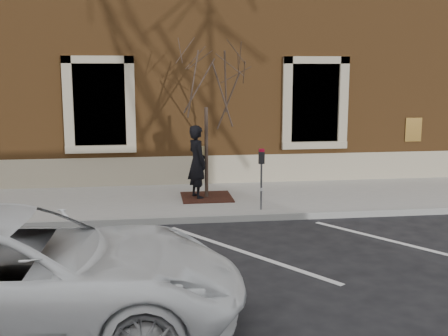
{
  "coord_description": "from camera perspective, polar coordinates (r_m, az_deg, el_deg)",
  "views": [
    {
      "loc": [
        -1.7,
        -12.01,
        3.34
      ],
      "look_at": [
        0.0,
        0.6,
        1.1
      ],
      "focal_mm": 45.0,
      "sensor_mm": 36.0,
      "label": 1
    }
  ],
  "objects": [
    {
      "name": "building_civic",
      "position": [
        19.83,
        -2.82,
        11.86
      ],
      "size": [
        40.0,
        8.62,
        8.0
      ],
      "color": "brown",
      "rests_on": "ground"
    },
    {
      "name": "parking_stripes",
      "position": [
        10.5,
        2.07,
        -8.55
      ],
      "size": [
        28.0,
        4.4,
        0.01
      ],
      "primitive_type": null,
      "color": "silver",
      "rests_on": "ground"
    },
    {
      "name": "ground",
      "position": [
        12.58,
        0.37,
        -5.41
      ],
      "size": [
        120.0,
        120.0,
        0.0
      ],
      "primitive_type": "plane",
      "color": "#28282B",
      "rests_on": "ground"
    },
    {
      "name": "white_truck",
      "position": [
        7.58,
        -20.73,
        -10.13
      ],
      "size": [
        5.93,
        2.87,
        1.63
      ],
      "primitive_type": "imported",
      "rotation": [
        0.0,
        0.0,
        1.54
      ],
      "color": "white",
      "rests_on": "ground"
    },
    {
      "name": "man",
      "position": [
        13.96,
        -2.75,
        0.61
      ],
      "size": [
        0.64,
        0.78,
        1.84
      ],
      "primitive_type": "imported",
      "rotation": [
        0.0,
        0.0,
        1.92
      ],
      "color": "black",
      "rests_on": "sidewalk_near"
    },
    {
      "name": "curb_near",
      "position": [
        12.51,
        0.4,
        -5.14
      ],
      "size": [
        40.0,
        0.12,
        0.15
      ],
      "primitive_type": "cube",
      "color": "#9E9E99",
      "rests_on": "ground"
    },
    {
      "name": "parking_meter",
      "position": [
        12.81,
        3.82,
        0.04
      ],
      "size": [
        0.13,
        0.1,
        1.41
      ],
      "rotation": [
        0.0,
        0.0,
        -0.15
      ],
      "color": "#595B60",
      "rests_on": "sidewalk_near"
    },
    {
      "name": "sapling",
      "position": [
        13.81,
        -1.84,
        8.75
      ],
      "size": [
        2.48,
        2.48,
        4.14
      ],
      "color": "#443129",
      "rests_on": "sidewalk_near"
    },
    {
      "name": "tree_grate",
      "position": [
        14.17,
        -1.78,
        -2.97
      ],
      "size": [
        1.26,
        1.26,
        0.03
      ],
      "primitive_type": "cube",
      "color": "#381812",
      "rests_on": "sidewalk_near"
    },
    {
      "name": "sidewalk_near",
      "position": [
        14.24,
        -0.62,
        -3.27
      ],
      "size": [
        40.0,
        3.5,
        0.15
      ],
      "primitive_type": "cube",
      "color": "#B5B0AA",
      "rests_on": "ground"
    }
  ]
}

